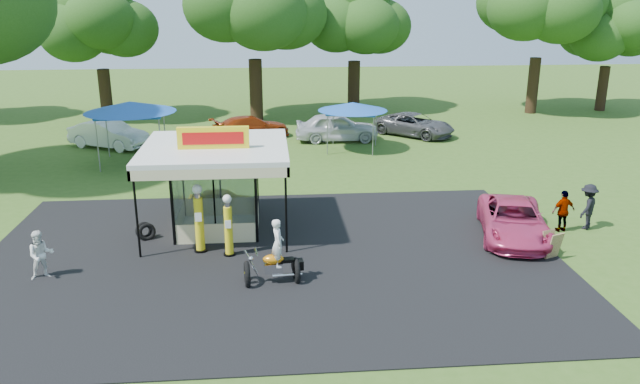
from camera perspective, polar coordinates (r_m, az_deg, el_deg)
The scene contains 24 objects.
ground at distance 20.05m, azimuth -4.40°, elevation -8.40°, with size 120.00×120.00×0.00m, color #385A1C.
asphalt_apron at distance 21.85m, azimuth -4.46°, elevation -6.05°, with size 20.00×14.00×0.04m, color black.
gas_station_kiosk at distance 24.13m, azimuth -9.39°, elevation 0.56°, with size 5.40×5.40×4.18m.
gas_pump_left at distance 22.30m, azimuth -11.00°, elevation -2.54°, with size 0.47×0.47×2.53m.
gas_pump_right at distance 21.85m, azimuth -8.38°, elevation -3.18°, with size 0.42×0.42×2.26m.
motorcycle at distance 19.78m, azimuth -4.05°, elevation -6.00°, with size 1.92×1.04×2.23m.
spare_tires at distance 24.18m, azimuth -15.66°, elevation -3.48°, with size 0.86×0.72×0.69m.
a_frame_sign at distance 23.07m, azimuth 20.46°, elevation -4.58°, with size 0.60×0.67×0.98m.
kiosk_car at distance 26.62m, azimuth -8.92°, elevation -0.72°, with size 1.13×2.82×0.96m, color yellow.
pink_sedan at distance 24.48m, azimuth 17.26°, elevation -2.46°, with size 2.31×5.00×1.39m, color #CF386B.
spectator_west at distance 21.95m, azimuth -24.15°, elevation -5.28°, with size 0.80×0.62×1.64m, color white.
spectator_east_a at distance 26.35m, azimuth 23.29°, elevation -1.23°, with size 1.16×0.67×1.80m, color black.
spectator_east_b at distance 25.70m, azimuth 21.36°, elevation -1.63°, with size 0.97×0.40×1.65m, color gray.
bg_car_a at distance 39.16m, azimuth -18.75°, elevation 5.02°, with size 1.71×4.91×1.62m, color white.
bg_car_b at distance 39.71m, azimuth -6.32°, elevation 5.89°, with size 2.02×4.96×1.44m, color #8E2E0A.
bg_car_c at distance 38.85m, azimuth 1.56°, elevation 5.96°, with size 2.05×5.10×1.74m, color silver.
bg_car_d at distance 40.76m, azimuth 8.67°, elevation 6.11°, with size 2.38×5.16×1.43m, color #4D4C4E.
tent_west at distance 34.75m, azimuth -16.97°, elevation 7.41°, with size 4.79×4.79×3.35m.
tent_east at distance 36.27m, azimuth 3.01°, elevation 7.77°, with size 4.01×4.01×2.81m.
oak_far_b at distance 47.54m, azimuth -19.58°, elevation 13.88°, with size 8.41×8.41×10.03m.
oak_far_c at distance 44.98m, azimuth -6.10°, elevation 16.36°, with size 10.41×10.41×12.27m.
oak_far_d at distance 49.05m, azimuth 3.20°, elevation 15.25°, with size 8.80×8.80×10.48m.
oak_far_e at distance 50.21m, azimuth 19.51°, elevation 15.18°, with size 9.73×9.73×11.58m.
oak_far_f at distance 53.39m, azimuth 25.00°, elevation 13.11°, with size 7.71×7.71×9.29m.
Camera 1 is at (-0.01, -18.00, 8.83)m, focal length 35.00 mm.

